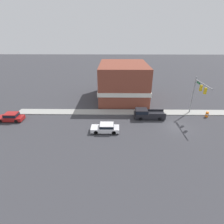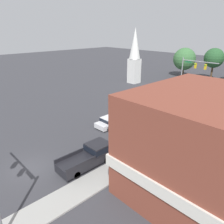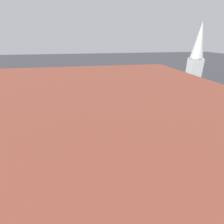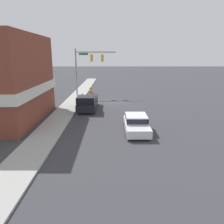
# 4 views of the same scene
# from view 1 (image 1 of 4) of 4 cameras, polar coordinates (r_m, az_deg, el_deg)

# --- Properties ---
(ground_plane) EXTENTS (200.00, 200.00, 0.00)m
(ground_plane) POSITION_cam_1_polar(r_m,az_deg,el_deg) (31.85, 20.34, -4.60)
(ground_plane) COLOR #38383D
(sidewalk_curb) EXTENTS (2.40, 60.00, 0.14)m
(sidewalk_curb) POSITION_cam_1_polar(r_m,az_deg,el_deg) (36.63, 17.65, -0.12)
(sidewalk_curb) COLOR #9E9E99
(sidewalk_curb) RESTS_ON ground
(near_signal_assembly) EXTENTS (6.16, 0.49, 7.22)m
(near_signal_assembly) POSITION_cam_1_polar(r_m,az_deg,el_deg) (35.02, 26.42, 6.22)
(near_signal_assembly) COLOR gray
(near_signal_assembly) RESTS_ON ground
(car_lead) EXTENTS (1.90, 4.55, 1.38)m
(car_lead) POSITION_cam_1_polar(r_m,az_deg,el_deg) (28.24, -2.06, -5.13)
(car_lead) COLOR black
(car_lead) RESTS_ON ground
(car_oncoming) EXTENTS (1.86, 4.49, 1.51)m
(car_oncoming) POSITION_cam_1_polar(r_m,az_deg,el_deg) (36.43, -30.10, -1.38)
(car_oncoming) COLOR black
(car_oncoming) RESTS_ON ground
(pickup_truck_parked) EXTENTS (2.06, 5.59, 1.82)m
(pickup_truck_parked) POSITION_cam_1_polar(r_m,az_deg,el_deg) (33.04, 11.26, -0.57)
(pickup_truck_parked) COLOR black
(pickup_truck_parked) RESTS_ON ground
(construction_barrel) EXTENTS (0.55, 0.55, 1.03)m
(construction_barrel) POSITION_cam_1_polar(r_m,az_deg,el_deg) (37.59, 28.60, -0.71)
(construction_barrel) COLOR orange
(construction_barrel) RESTS_ON ground
(corner_brick_building) EXTENTS (13.97, 11.05, 8.16)m
(corner_brick_building) POSITION_cam_1_polar(r_m,az_deg,el_deg) (41.78, 3.63, 9.81)
(corner_brick_building) COLOR brown
(corner_brick_building) RESTS_ON ground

